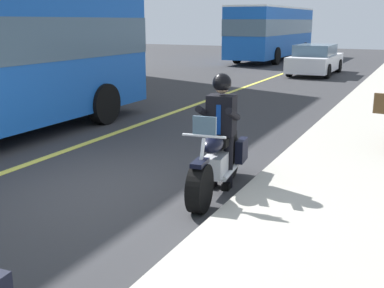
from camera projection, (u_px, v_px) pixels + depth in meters
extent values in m
plane|color=#333335|center=(104.00, 190.00, 7.16)|extent=(80.00, 80.00, 0.00)
cube|color=#E5DB4C|center=(7.00, 171.00, 8.02)|extent=(60.00, 0.16, 0.01)
cylinder|color=black|center=(200.00, 188.00, 6.26)|extent=(0.68, 0.28, 0.66)
cylinder|color=black|center=(229.00, 157.00, 7.68)|extent=(0.68, 0.28, 0.66)
cube|color=silver|center=(216.00, 165.00, 6.97)|extent=(0.59, 0.35, 0.32)
ellipsoid|color=black|center=(213.00, 144.00, 6.70)|extent=(0.59, 0.35, 0.24)
cube|color=black|center=(223.00, 138.00, 7.21)|extent=(0.73, 0.37, 0.12)
cube|color=black|center=(242.00, 150.00, 7.53)|extent=(0.41, 0.17, 0.36)
cube|color=black|center=(215.00, 148.00, 7.67)|extent=(0.41, 0.17, 0.36)
cylinder|color=silver|center=(200.00, 168.00, 6.21)|extent=(0.35, 0.09, 0.76)
cylinder|color=silver|center=(204.00, 136.00, 6.26)|extent=(0.11, 0.60, 0.04)
cube|color=black|center=(200.00, 163.00, 6.18)|extent=(0.38, 0.21, 0.06)
cylinder|color=silver|center=(232.00, 170.00, 7.24)|extent=(0.90, 0.20, 0.08)
cube|color=slate|center=(205.00, 127.00, 6.25)|extent=(0.08, 0.32, 0.28)
cylinder|color=black|center=(228.00, 161.00, 7.17)|extent=(0.14, 0.14, 0.84)
cube|color=black|center=(227.00, 185.00, 7.20)|extent=(0.27, 0.14, 0.10)
cylinder|color=black|center=(213.00, 160.00, 7.24)|extent=(0.14, 0.14, 0.84)
cube|color=black|center=(212.00, 184.00, 7.28)|extent=(0.27, 0.14, 0.10)
cube|color=black|center=(221.00, 115.00, 7.03)|extent=(0.37, 0.44, 0.60)
cube|color=navy|center=(219.00, 120.00, 6.89)|extent=(0.03, 0.07, 0.44)
cylinder|color=black|center=(233.00, 114.00, 6.78)|extent=(0.56, 0.17, 0.28)
cylinder|color=black|center=(204.00, 112.00, 6.92)|extent=(0.56, 0.17, 0.28)
sphere|color=tan|center=(222.00, 86.00, 6.92)|extent=(0.22, 0.22, 0.22)
sphere|color=black|center=(222.00, 83.00, 6.91)|extent=(0.28, 0.28, 0.28)
cube|color=slate|center=(107.00, 38.00, 13.40)|extent=(0.06, 2.40, 1.90)
cylinder|color=black|center=(30.00, 97.00, 12.64)|extent=(1.00, 0.30, 1.00)
cylinder|color=black|center=(104.00, 104.00, 11.61)|extent=(1.00, 0.30, 1.00)
cube|color=blue|center=(273.00, 32.00, 30.33)|extent=(11.00, 2.50, 2.85)
cube|color=slate|center=(273.00, 27.00, 30.24)|extent=(11.04, 2.52, 0.90)
cube|color=slate|center=(295.00, 27.00, 35.05)|extent=(0.06, 2.40, 1.90)
cube|color=white|center=(274.00, 8.00, 29.95)|extent=(11.00, 2.50, 0.10)
cylinder|color=black|center=(271.00, 49.00, 34.29)|extent=(1.00, 0.30, 1.00)
cylinder|color=black|center=(304.00, 50.00, 33.26)|extent=(1.00, 0.30, 1.00)
cylinder|color=black|center=(237.00, 55.00, 28.38)|extent=(1.00, 0.30, 1.00)
cylinder|color=black|center=(276.00, 56.00, 27.36)|extent=(1.00, 0.30, 1.00)
cube|color=white|center=(315.00, 63.00, 22.42)|extent=(4.60, 1.80, 0.70)
cube|color=slate|center=(315.00, 51.00, 22.11)|extent=(2.40, 1.60, 0.60)
cylinder|color=black|center=(304.00, 64.00, 24.10)|extent=(0.64, 0.22, 0.64)
cylinder|color=black|center=(339.00, 66.00, 23.38)|extent=(0.64, 0.22, 0.64)
cylinder|color=black|center=(289.00, 70.00, 21.59)|extent=(0.64, 0.22, 0.64)
cylinder|color=black|center=(327.00, 71.00, 20.86)|extent=(0.64, 0.22, 0.64)
cube|color=slate|center=(62.00, 31.00, 21.64)|extent=(1.10, 0.06, 1.60)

